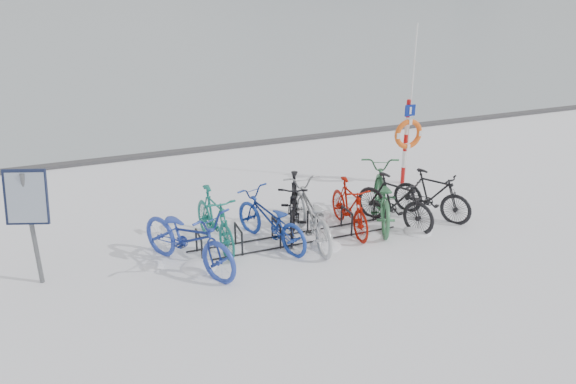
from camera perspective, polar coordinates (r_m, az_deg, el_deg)
The scene contains 15 objects.
ground at distance 10.55m, azimuth 0.66°, elevation -4.88°, with size 900.00×900.00×0.00m, color white.
quay_edge at distance 15.76m, azimuth -7.33°, elevation 4.48°, with size 400.00×0.25×0.10m, color #3F3F42.
bike_rack at distance 10.46m, azimuth 0.66°, elevation -4.00°, with size 4.00×0.48×0.46m.
info_board at distance 9.45m, azimuth -24.96°, elevation -1.10°, with size 0.69×0.44×1.94m.
lifebuoy_station at distance 13.06m, azimuth 12.09°, elevation 5.79°, with size 0.70×0.22×3.63m.
bike_0 at distance 9.55m, azimuth -10.10°, elevation -4.38°, with size 0.77×2.22×1.16m, color #263CA1.
bike_1 at distance 10.20m, azimuth -7.48°, elevation -2.61°, with size 0.52×1.84×1.10m, color #176B5E.
bike_2 at distance 10.22m, azimuth -1.83°, elevation -2.68°, with size 0.67×1.92×1.01m, color #19379A.
bike_3 at distance 10.65m, azimuth 0.57°, elevation -1.21°, with size 0.54×1.89×1.14m, color black.
bike_4 at distance 10.35m, azimuth 2.34°, elevation -2.08°, with size 0.73×2.08×1.09m, color #A6A9AD.
bike_5 at distance 10.81m, azimuth 6.28°, elevation -1.33°, with size 0.48×1.69×1.01m, color #940F03.
bike_6 at distance 11.26m, azimuth 9.50°, elevation -0.17°, with size 0.76×2.19×1.15m, color #2F6940.
bike_7 at distance 11.12m, azimuth 10.82°, elevation -0.79°, with size 0.50×1.76×1.06m, color black.
bike_8 at distance 11.65m, azimuth 14.43°, elevation -0.15°, with size 0.48×1.69×1.01m, color black.
snow_drifts at distance 10.60m, azimuth 2.52°, elevation -4.75°, with size 6.12×1.86×0.21m.
Camera 1 is at (-3.49, -8.71, 4.80)m, focal length 35.00 mm.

